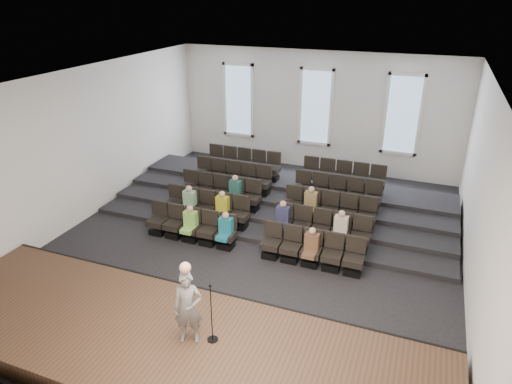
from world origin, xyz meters
The scene contains 14 objects.
ground centered at (0.00, 0.00, 0.00)m, with size 14.00×14.00×0.00m, color black.
ceiling centered at (0.00, 0.00, 5.01)m, with size 12.00×14.00×0.02m, color white.
wall_back centered at (0.00, 7.02, 2.50)m, with size 12.00×0.04×5.00m, color silver.
wall_front centered at (0.00, -7.02, 2.50)m, with size 12.00×0.04×5.00m, color silver.
wall_left centered at (-6.02, 0.00, 2.50)m, with size 0.04×14.00×5.00m, color silver.
wall_right centered at (6.02, 0.00, 2.50)m, with size 0.04×14.00×5.00m, color silver.
stage centered at (0.00, -5.10, 0.25)m, with size 11.80×3.60×0.50m, color #4B2F20.
stage_lip centered at (0.00, -3.33, 0.25)m, with size 11.80×0.06×0.52m, color black.
risers centered at (0.00, 3.17, 0.20)m, with size 11.80×4.80×0.60m.
seating_rows centered at (0.00, 1.54, 0.68)m, with size 6.80×4.70×1.67m.
windows centered at (0.00, 6.95, 2.70)m, with size 8.44×0.10×3.24m.
audience centered at (-0.15, 0.34, 0.81)m, with size 5.45×2.64×1.10m.
speaker centered at (0.48, -5.00, 1.32)m, with size 0.60×0.39×1.63m, color slate.
mic_stand centered at (0.93, -4.85, 0.92)m, with size 0.23×0.23×1.40m.
Camera 1 is at (4.47, -11.47, 7.24)m, focal length 32.00 mm.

